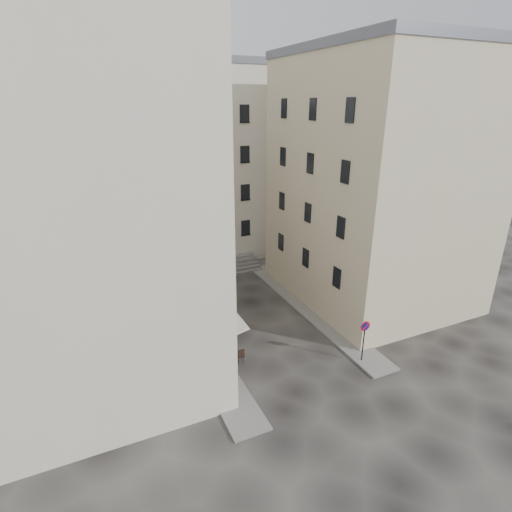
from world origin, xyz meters
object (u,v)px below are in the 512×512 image
no_parking_sign (364,333)px  bistro_table_b (222,343)px  bistro_table_a (232,357)px  pedestrian (221,309)px

no_parking_sign → bistro_table_b: 8.92m
no_parking_sign → bistro_table_a: 8.09m
bistro_table_a → bistro_table_b: bearing=89.8°
bistro_table_b → pedestrian: pedestrian is taller
bistro_table_a → no_parking_sign: bearing=-22.5°
pedestrian → no_parking_sign: bearing=106.8°
no_parking_sign → bistro_table_a: bearing=162.3°
no_parking_sign → bistro_table_b: size_ratio=2.38×
bistro_table_b → pedestrian: 3.67m
bistro_table_b → pedestrian: (1.18, 3.43, 0.52)m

